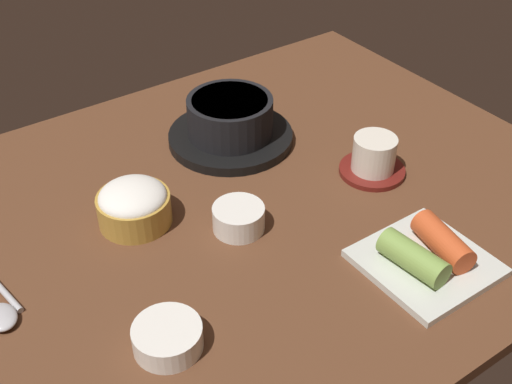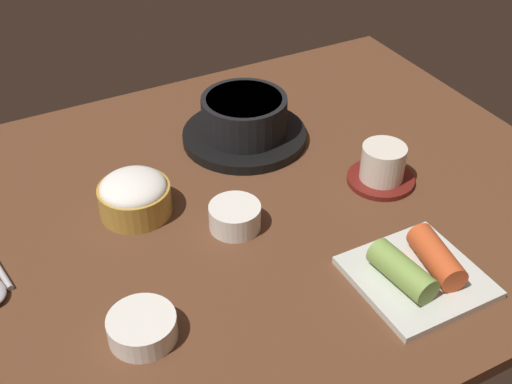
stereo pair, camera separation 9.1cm
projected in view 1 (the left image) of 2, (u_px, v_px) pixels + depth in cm
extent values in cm
cube|color=#56331E|center=(236.00, 212.00, 94.04)|extent=(100.00, 76.00, 2.00)
cylinder|color=black|center=(231.00, 137.00, 106.42)|extent=(19.91, 19.91, 1.57)
cylinder|color=black|center=(230.00, 116.00, 104.09)|extent=(13.53, 13.53, 6.09)
cylinder|color=#D15619|center=(230.00, 101.00, 102.42)|extent=(11.90, 11.90, 0.60)
cylinder|color=#B78C38|center=(134.00, 209.00, 89.62)|extent=(9.98, 9.98, 4.24)
ellipsoid|color=white|center=(133.00, 197.00, 88.33)|extent=(9.18, 9.18, 3.49)
cylinder|color=maroon|center=(372.00, 170.00, 99.74)|extent=(9.92, 9.92, 0.80)
cylinder|color=silver|center=(374.00, 154.00, 97.89)|extent=(6.45, 6.45, 5.29)
cylinder|color=#C6D18C|center=(376.00, 140.00, 96.47)|extent=(5.48, 5.48, 0.40)
cylinder|color=white|center=(239.00, 218.00, 88.71)|extent=(7.05, 7.05, 3.48)
cylinder|color=#B73323|center=(238.00, 210.00, 87.84)|extent=(5.78, 5.78, 0.50)
cube|color=silver|center=(425.00, 263.00, 83.68)|extent=(14.98, 14.98, 1.00)
cylinder|color=#7A9E47|center=(413.00, 258.00, 81.10)|extent=(4.38, 9.28, 3.54)
cylinder|color=#C64C23|center=(443.00, 241.00, 83.49)|extent=(5.19, 9.50, 3.54)
cylinder|color=white|center=(168.00, 337.00, 72.84)|extent=(7.85, 7.85, 2.96)
cylinder|color=brown|center=(167.00, 330.00, 72.12)|extent=(6.44, 6.44, 0.50)
ellipsoid|color=#B7B7BC|center=(1.00, 317.00, 76.17)|extent=(3.60, 4.68, 1.26)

